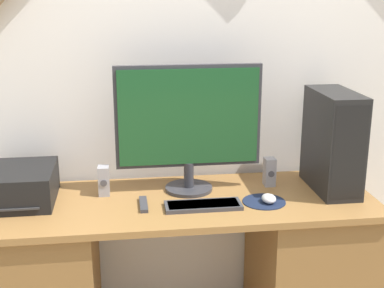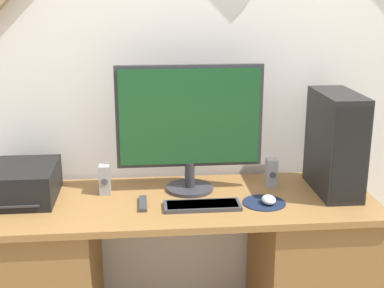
{
  "view_description": "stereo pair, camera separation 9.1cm",
  "coord_description": "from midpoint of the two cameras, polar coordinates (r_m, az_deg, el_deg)",
  "views": [
    {
      "loc": [
        -0.24,
        -1.92,
        1.69
      ],
      "look_at": [
        0.06,
        0.31,
        1.03
      ],
      "focal_mm": 50.0,
      "sensor_mm": 36.0,
      "label": 1
    },
    {
      "loc": [
        -0.15,
        -1.93,
        1.69
      ],
      "look_at": [
        0.06,
        0.31,
        1.03
      ],
      "focal_mm": 50.0,
      "sensor_mm": 36.0,
      "label": 2
    }
  ],
  "objects": [
    {
      "name": "computer_tower",
      "position": [
        2.54,
        13.83,
        0.25
      ],
      "size": [
        0.17,
        0.38,
        0.47
      ],
      "color": "black",
      "rests_on": "desk"
    },
    {
      "name": "speaker_left",
      "position": [
        2.49,
        -10.44,
        -3.89
      ],
      "size": [
        0.05,
        0.06,
        0.14
      ],
      "color": "#99999E",
      "rests_on": "desk"
    },
    {
      "name": "remote_control",
      "position": [
        2.36,
        -6.31,
        -6.42
      ],
      "size": [
        0.03,
        0.16,
        0.02
      ],
      "color": "#38383D",
      "rests_on": "desk"
    },
    {
      "name": "speaker_right",
      "position": [
        2.58,
        7.26,
        -2.97
      ],
      "size": [
        0.05,
        0.06,
        0.14
      ],
      "color": "#99999E",
      "rests_on": "desk"
    },
    {
      "name": "mousepad",
      "position": [
        2.4,
        6.6,
        -6.14
      ],
      "size": [
        0.19,
        0.19,
        0.0
      ],
      "color": "#19233D",
      "rests_on": "desk"
    },
    {
      "name": "keyboard",
      "position": [
        2.33,
        0.07,
        -6.56
      ],
      "size": [
        0.33,
        0.12,
        0.02
      ],
      "color": "#3D3D42",
      "rests_on": "desk"
    },
    {
      "name": "printer",
      "position": [
        2.5,
        -18.98,
        -4.21
      ],
      "size": [
        0.31,
        0.36,
        0.15
      ],
      "color": "black",
      "rests_on": "desk"
    },
    {
      "name": "wall_back",
      "position": [
        2.62,
        -3.29,
        9.05
      ],
      "size": [
        6.4,
        0.13,
        2.7
      ],
      "color": "white",
      "rests_on": "ground_plane"
    },
    {
      "name": "monitor",
      "position": [
        2.43,
        -1.45,
        2.37
      ],
      "size": [
        0.67,
        0.22,
        0.59
      ],
      "color": "#333338",
      "rests_on": "desk"
    },
    {
      "name": "mouse",
      "position": [
        2.39,
        7.11,
        -5.79
      ],
      "size": [
        0.06,
        0.09,
        0.04
      ],
      "color": "silver",
      "rests_on": "mousepad"
    },
    {
      "name": "desk",
      "position": [
        2.58,
        -2.4,
        -13.66
      ],
      "size": [
        1.77,
        0.62,
        0.78
      ],
      "color": "olive",
      "rests_on": "ground_plane"
    }
  ]
}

